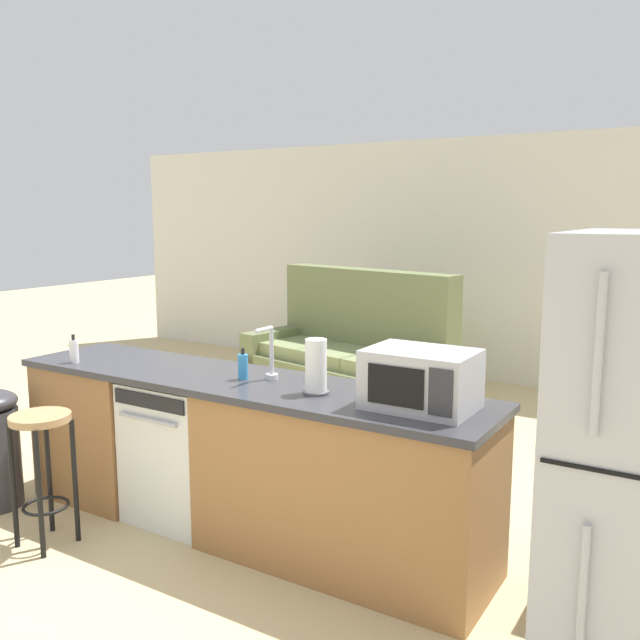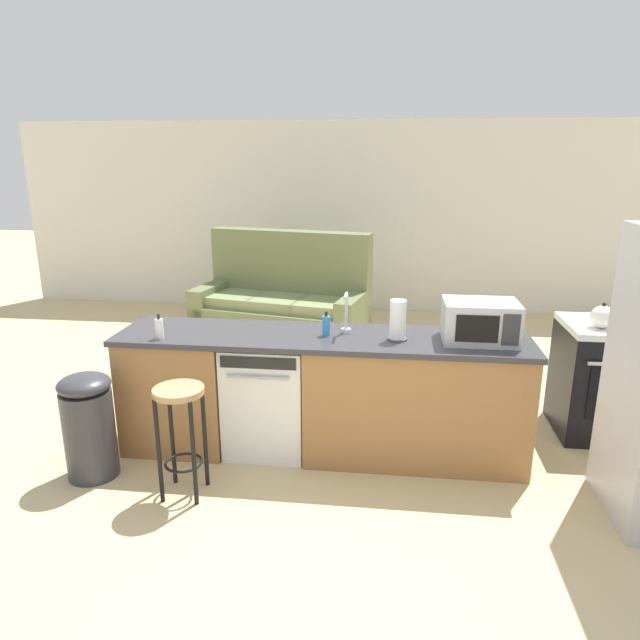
% 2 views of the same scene
% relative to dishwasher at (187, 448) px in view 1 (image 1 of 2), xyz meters
% --- Properties ---
extents(ground_plane, '(24.00, 24.00, 0.00)m').
position_rel_dishwasher_xyz_m(ground_plane, '(0.25, 0.00, -0.42)').
color(ground_plane, tan).
extents(wall_back, '(10.00, 0.06, 2.60)m').
position_rel_dishwasher_xyz_m(wall_back, '(0.55, 4.20, 0.88)').
color(wall_back, silver).
rests_on(wall_back, ground_plane).
extents(kitchen_counter, '(2.94, 0.66, 0.90)m').
position_rel_dishwasher_xyz_m(kitchen_counter, '(0.49, 0.00, -0.00)').
color(kitchen_counter, '#9E6B3D').
rests_on(kitchen_counter, ground_plane).
extents(dishwasher, '(0.58, 0.61, 0.84)m').
position_rel_dishwasher_xyz_m(dishwasher, '(0.00, 0.00, 0.00)').
color(dishwasher, white).
rests_on(dishwasher, ground_plane).
extents(microwave, '(0.50, 0.37, 0.28)m').
position_rel_dishwasher_xyz_m(microwave, '(1.49, -0.00, 0.62)').
color(microwave, '#B7B7BC').
rests_on(microwave, kitchen_counter).
extents(sink_faucet, '(0.07, 0.18, 0.30)m').
position_rel_dishwasher_xyz_m(sink_faucet, '(0.57, 0.07, 0.61)').
color(sink_faucet, silver).
rests_on(sink_faucet, kitchen_counter).
extents(paper_towel_roll, '(0.14, 0.14, 0.28)m').
position_rel_dishwasher_xyz_m(paper_towel_roll, '(0.93, -0.04, 0.62)').
color(paper_towel_roll, '#4C4C51').
rests_on(paper_towel_roll, kitchen_counter).
extents(soap_bottle, '(0.06, 0.06, 0.18)m').
position_rel_dishwasher_xyz_m(soap_bottle, '(0.43, 0.01, 0.55)').
color(soap_bottle, '#338CCC').
rests_on(soap_bottle, kitchen_counter).
extents(dish_soap_bottle, '(0.06, 0.06, 0.18)m').
position_rel_dishwasher_xyz_m(dish_soap_bottle, '(-0.71, -0.21, 0.55)').
color(dish_soap_bottle, silver).
rests_on(dish_soap_bottle, kitchen_counter).
extents(bar_stool, '(0.32, 0.32, 0.74)m').
position_rel_dishwasher_xyz_m(bar_stool, '(-0.42, -0.68, 0.11)').
color(bar_stool, tan).
rests_on(bar_stool, ground_plane).
extents(couch, '(2.14, 1.30, 1.27)m').
position_rel_dishwasher_xyz_m(couch, '(-0.38, 2.70, -0.03)').
color(couch, '#667047').
rests_on(couch, ground_plane).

